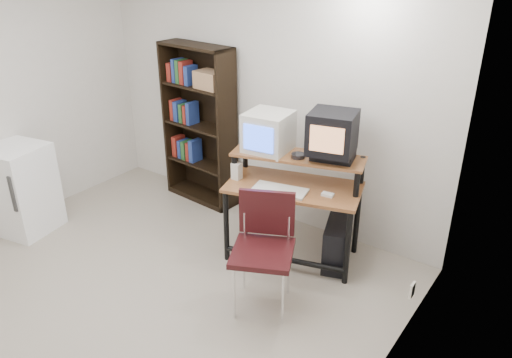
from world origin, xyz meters
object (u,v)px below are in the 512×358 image
Objects in this scene: crt_tv at (332,132)px; pc_tower at (336,244)px; bookshelf at (200,123)px; computer_desk at (294,189)px; school_chair at (264,239)px; mini_fridge at (21,189)px; crt_monitor at (268,132)px.

crt_tv is 1.03m from pc_tower.
computer_desk is at bearing -11.73° from bookshelf.
crt_tv is at bearing 135.03° from pc_tower.
school_chair is at bearing -126.83° from pc_tower.
mini_fridge is at bearing -117.39° from bookshelf.
mini_fridge reaches higher than pc_tower.
crt_tv is 3.14m from mini_fridge.
bookshelf is 1.94× the size of mini_fridge.
bookshelf reaches higher than mini_fridge.
pc_tower is 0.26× the size of bookshelf.
crt_tv is 0.51× the size of mini_fridge.
computer_desk is at bearing 14.52° from mini_fridge.
school_chair is at bearing -30.17° from bookshelf.
school_chair reaches higher than mini_fridge.
crt_monitor is 2.58m from mini_fridge.
pc_tower is 2.03m from bookshelf.
bookshelf is at bearing 147.39° from computer_desk.
crt_monitor is at bearing -13.81° from bookshelf.
mini_fridge is (-2.63, -0.47, -0.13)m from school_chair.
bookshelf is (-1.48, 0.43, 0.22)m from computer_desk.
crt_monitor is at bearing 164.52° from pc_tower.
school_chair reaches higher than pc_tower.
crt_tv is (0.25, 0.17, 0.54)m from computer_desk.
bookshelf reaches higher than school_chair.
bookshelf reaches higher than crt_monitor.
bookshelf is (-1.64, 1.13, 0.32)m from school_chair.
bookshelf reaches higher than crt_tv.
school_chair is at bearing -64.70° from crt_monitor.
crt_monitor is 0.96× the size of pc_tower.
school_chair is 1.04× the size of mini_fridge.
computer_desk is 1.39× the size of school_chair.
crt_monitor reaches higher than pc_tower.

